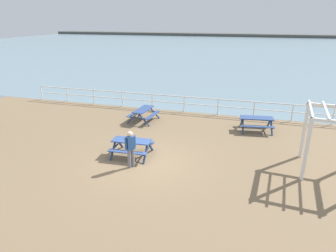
{
  "coord_description": "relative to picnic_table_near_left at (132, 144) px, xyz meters",
  "views": [
    {
      "loc": [
        4.28,
        -10.96,
        6.09
      ],
      "look_at": [
        0.33,
        2.66,
        0.8
      ],
      "focal_mm": 31.18,
      "sensor_mm": 36.0,
      "label": 1
    }
  ],
  "objects": [
    {
      "name": "sea_band",
      "position": [
        0.79,
        52.28,
        -0.58
      ],
      "size": [
        142.0,
        90.0,
        0.01
      ],
      "primitive_type": "cube",
      "color": "gray",
      "rests_on": "ground"
    },
    {
      "name": "visitor",
      "position": [
        0.41,
        -1.08,
        0.36
      ],
      "size": [
        0.38,
        0.45,
        1.66
      ],
      "rotation": [
        0.0,
        0.0,
        5.67
      ],
      "color": "slate",
      "rests_on": "ground"
    },
    {
      "name": "picnic_table_near_left",
      "position": [
        0.0,
        0.0,
        0.0
      ],
      "size": [
        1.87,
        1.62,
        0.8
      ],
      "rotation": [
        0.0,
        0.0,
        0.05
      ],
      "color": "#334C84",
      "rests_on": "ground"
    },
    {
      "name": "distant_shoreline",
      "position": [
        0.79,
        95.28,
        -0.58
      ],
      "size": [
        142.0,
        6.0,
        1.8
      ],
      "primitive_type": "cube",
      "color": "#4C4C47",
      "rests_on": "ground"
    },
    {
      "name": "seaward_railing",
      "position": [
        0.79,
        7.28,
        0.18
      ],
      "size": [
        23.07,
        0.07,
        1.08
      ],
      "color": "white",
      "rests_on": "ground"
    },
    {
      "name": "ground_plane",
      "position": [
        0.79,
        -0.47,
        -0.68
      ],
      "size": [
        30.0,
        24.0,
        0.2
      ],
      "primitive_type": "cube",
      "color": "#846B4C"
    },
    {
      "name": "picnic_table_mid_centre",
      "position": [
        5.56,
        5.0,
        0.0
      ],
      "size": [
        1.99,
        1.75,
        0.8
      ],
      "rotation": [
        0.0,
        0.0,
        0.13
      ],
      "color": "#334C84",
      "rests_on": "ground"
    },
    {
      "name": "picnic_table_near_right",
      "position": [
        -1.21,
        4.73,
        0.0
      ],
      "size": [
        1.67,
        1.91,
        0.8
      ],
      "rotation": [
        0.0,
        0.0,
        1.49
      ],
      "color": "#334C84",
      "rests_on": "ground"
    }
  ]
}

